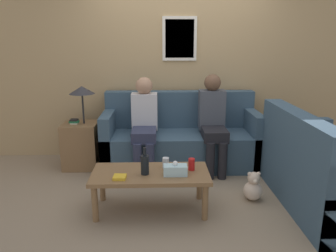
# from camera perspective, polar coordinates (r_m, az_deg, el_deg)

# --- Properties ---
(ground_plane) EXTENTS (16.00, 16.00, 0.00)m
(ground_plane) POSITION_cam_1_polar(r_m,az_deg,el_deg) (4.20, 2.62, -8.94)
(ground_plane) COLOR gray
(wall_back) EXTENTS (9.00, 0.08, 2.60)m
(wall_back) POSITION_cam_1_polar(r_m,az_deg,el_deg) (4.78, 1.96, 10.18)
(wall_back) COLOR tan
(wall_back) RESTS_ON ground_plane
(couch_main) EXTENTS (2.09, 0.82, 0.99)m
(couch_main) POSITION_cam_1_polar(r_m,az_deg,el_deg) (4.54, 2.20, -2.42)
(couch_main) COLOR #385166
(couch_main) RESTS_ON ground_plane
(couch_side) EXTENTS (0.82, 1.62, 0.99)m
(couch_side) POSITION_cam_1_polar(r_m,az_deg,el_deg) (3.76, 24.75, -7.54)
(couch_side) COLOR #385166
(couch_side) RESTS_ON ground_plane
(coffee_table) EXTENTS (1.17, 0.55, 0.41)m
(coffee_table) POSITION_cam_1_polar(r_m,az_deg,el_deg) (3.33, -3.07, -8.90)
(coffee_table) COLOR olive
(coffee_table) RESTS_ON ground_plane
(side_table_with_lamp) EXTENTS (0.45, 0.45, 1.11)m
(side_table_with_lamp) POSITION_cam_1_polar(r_m,az_deg,el_deg) (4.58, -14.85, -2.49)
(side_table_with_lamp) COLOR olive
(side_table_with_lamp) RESTS_ON ground_plane
(wine_bottle) EXTENTS (0.08, 0.08, 0.27)m
(wine_bottle) POSITION_cam_1_polar(r_m,az_deg,el_deg) (3.22, -4.05, -6.64)
(wine_bottle) COLOR black
(wine_bottle) RESTS_ON coffee_table
(drinking_glass) EXTENTS (0.07, 0.07, 0.11)m
(drinking_glass) POSITION_cam_1_polar(r_m,az_deg,el_deg) (3.38, -0.40, -6.43)
(drinking_glass) COLOR silver
(drinking_glass) RESTS_ON coffee_table
(book_stack) EXTENTS (0.13, 0.12, 0.03)m
(book_stack) POSITION_cam_1_polar(r_m,az_deg,el_deg) (3.18, -8.41, -8.81)
(book_stack) COLOR gold
(book_stack) RESTS_ON coffee_table
(soda_can) EXTENTS (0.07, 0.07, 0.12)m
(soda_can) POSITION_cam_1_polar(r_m,az_deg,el_deg) (3.34, 4.12, -6.67)
(soda_can) COLOR red
(soda_can) RESTS_ON coffee_table
(tissue_box) EXTENTS (0.23, 0.12, 0.15)m
(tissue_box) POSITION_cam_1_polar(r_m,az_deg,el_deg) (3.22, 1.28, -7.63)
(tissue_box) COLOR silver
(tissue_box) RESTS_ON coffee_table
(person_left) EXTENTS (0.34, 0.66, 1.22)m
(person_left) POSITION_cam_1_polar(r_m,az_deg,el_deg) (4.26, -4.14, 0.99)
(person_left) COLOR #2D334C
(person_left) RESTS_ON ground_plane
(person_right) EXTENTS (0.34, 0.65, 1.25)m
(person_right) POSITION_cam_1_polar(r_m,az_deg,el_deg) (4.32, 7.84, 1.27)
(person_right) COLOR black
(person_right) RESTS_ON ground_plane
(teddy_bear) EXTENTS (0.21, 0.21, 0.32)m
(teddy_bear) POSITION_cam_1_polar(r_m,az_deg,el_deg) (3.71, 14.60, -10.37)
(teddy_bear) COLOR beige
(teddy_bear) RESTS_ON ground_plane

